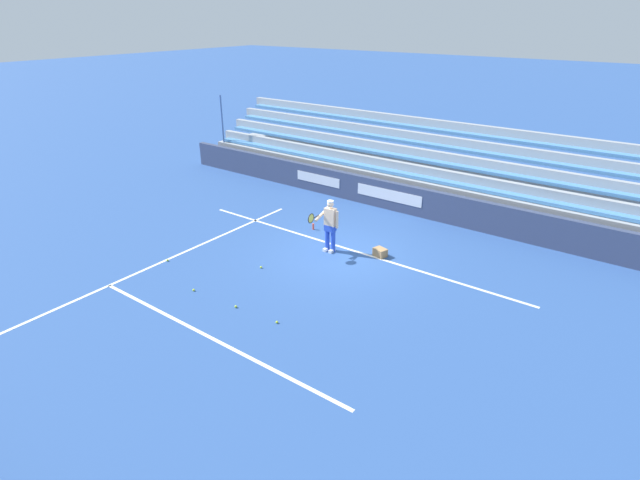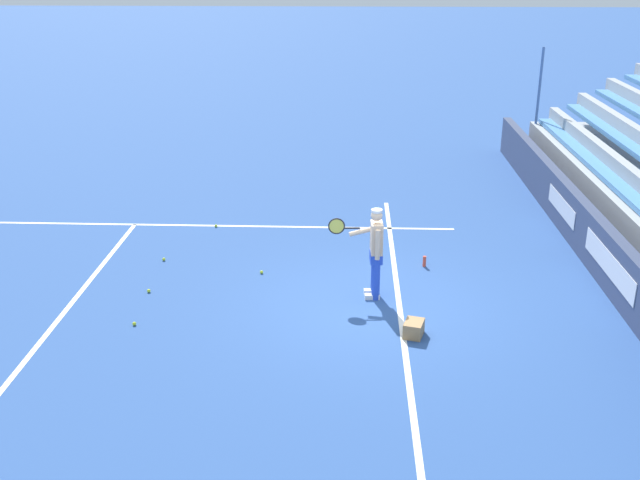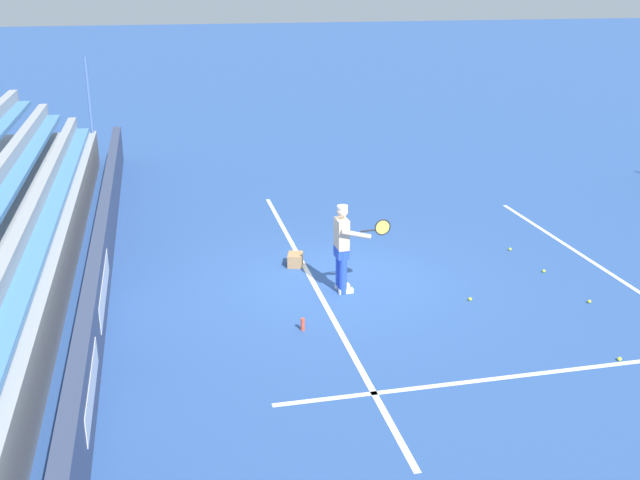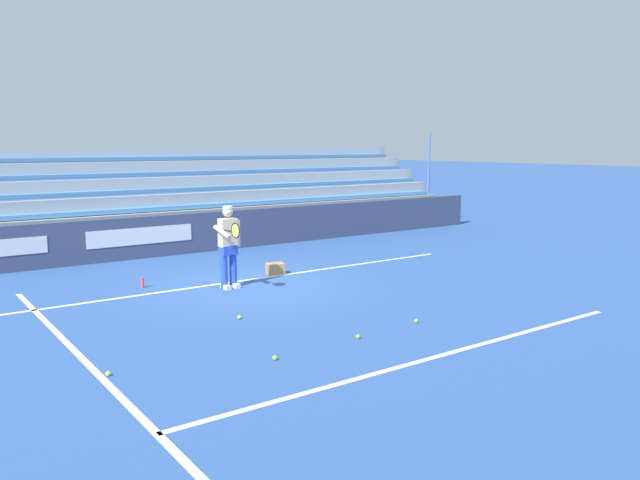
# 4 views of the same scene
# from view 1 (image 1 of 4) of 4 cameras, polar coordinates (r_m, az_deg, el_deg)

# --- Properties ---
(ground_plane) EXTENTS (160.00, 160.00, 0.00)m
(ground_plane) POSITION_cam_1_polar(r_m,az_deg,el_deg) (15.90, 2.21, -1.66)
(ground_plane) COLOR #2D5193
(court_baseline_white) EXTENTS (12.00, 0.10, 0.01)m
(court_baseline_white) POSITION_cam_1_polar(r_m,az_deg,el_deg) (16.27, 3.21, -1.02)
(court_baseline_white) COLOR white
(court_baseline_white) RESTS_ON ground
(court_sideline_white) EXTENTS (0.10, 12.00, 0.01)m
(court_sideline_white) POSITION_cam_1_polar(r_m,az_deg,el_deg) (16.01, -18.48, -2.80)
(court_sideline_white) COLOR white
(court_sideline_white) RESTS_ON ground
(court_service_line_white) EXTENTS (8.22, 0.10, 0.01)m
(court_service_line_white) POSITION_cam_1_polar(r_m,az_deg,el_deg) (12.36, -12.62, -10.71)
(court_service_line_white) COLOR white
(court_service_line_white) RESTS_ON ground
(back_wall_sponsor_board) EXTENTS (23.03, 0.25, 1.10)m
(back_wall_sponsor_board) POSITION_cam_1_polar(r_m,az_deg,el_deg) (19.31, 9.85, 4.62)
(back_wall_sponsor_board) COLOR #384260
(back_wall_sponsor_board) RESTS_ON ground
(bleacher_stand) EXTENTS (21.88, 3.20, 3.40)m
(bleacher_stand) POSITION_cam_1_polar(r_m,az_deg,el_deg) (21.16, 12.71, 6.76)
(bleacher_stand) COLOR #9EA3A8
(bleacher_stand) RESTS_ON ground
(tennis_player) EXTENTS (0.58, 1.01, 1.71)m
(tennis_player) POSITION_cam_1_polar(r_m,az_deg,el_deg) (15.77, 1.11, 1.70)
(tennis_player) COLOR blue
(tennis_player) RESTS_ON ground
(ball_box_cardboard) EXTENTS (0.47, 0.40, 0.26)m
(ball_box_cardboard) POSITION_cam_1_polar(r_m,az_deg,el_deg) (15.84, 6.88, -1.41)
(ball_box_cardboard) COLOR #A87F51
(ball_box_cardboard) RESTS_ON ground
(tennis_ball_far_right) EXTENTS (0.07, 0.07, 0.07)m
(tennis_ball_far_right) POSITION_cam_1_polar(r_m,az_deg,el_deg) (14.28, -14.25, -5.56)
(tennis_ball_far_right) COLOR #CCE533
(tennis_ball_far_right) RESTS_ON ground
(tennis_ball_toward_net) EXTENTS (0.07, 0.07, 0.07)m
(tennis_ball_toward_net) POSITION_cam_1_polar(r_m,az_deg,el_deg) (12.56, -4.95, -9.33)
(tennis_ball_toward_net) COLOR #CCE533
(tennis_ball_toward_net) RESTS_ON ground
(tennis_ball_far_left) EXTENTS (0.07, 0.07, 0.07)m
(tennis_ball_far_left) POSITION_cam_1_polar(r_m,az_deg,el_deg) (16.16, -17.04, -2.22)
(tennis_ball_far_left) COLOR #CCE533
(tennis_ball_far_left) RESTS_ON ground
(tennis_ball_by_box) EXTENTS (0.07, 0.07, 0.07)m
(tennis_ball_by_box) POSITION_cam_1_polar(r_m,az_deg,el_deg) (15.14, -6.75, -3.11)
(tennis_ball_by_box) COLOR #CCE533
(tennis_ball_by_box) RESTS_ON ground
(tennis_ball_near_player) EXTENTS (0.07, 0.07, 0.07)m
(tennis_ball_near_player) POSITION_cam_1_polar(r_m,az_deg,el_deg) (13.30, -9.60, -7.51)
(tennis_ball_near_player) COLOR #CCE533
(tennis_ball_near_player) RESTS_ON ground
(water_bottle) EXTENTS (0.07, 0.07, 0.22)m
(water_bottle) POSITION_cam_1_polar(r_m,az_deg,el_deg) (17.67, -0.78, 1.54)
(water_bottle) COLOR #EA4C33
(water_bottle) RESTS_ON ground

